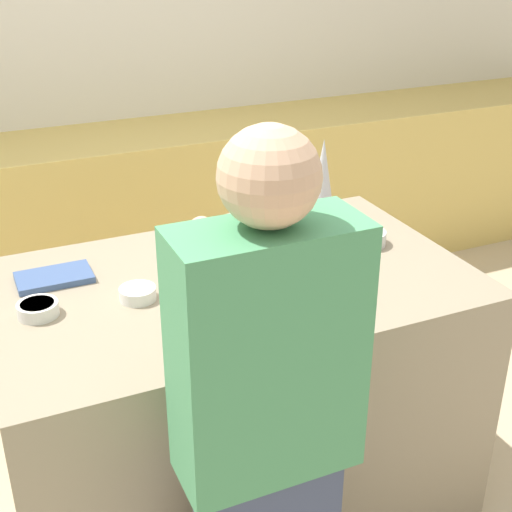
% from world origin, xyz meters
% --- Properties ---
extents(ground_plane, '(12.00, 12.00, 0.00)m').
position_xyz_m(ground_plane, '(0.00, 0.00, 0.00)').
color(ground_plane, '#C6B28E').
extents(wall_back, '(8.00, 0.05, 2.60)m').
position_xyz_m(wall_back, '(0.00, 1.98, 1.30)').
color(wall_back, white).
rests_on(wall_back, ground_plane).
extents(back_cabinet_block, '(6.00, 0.60, 0.90)m').
position_xyz_m(back_cabinet_block, '(0.00, 1.65, 0.45)').
color(back_cabinet_block, '#DBBC60').
rests_on(back_cabinet_block, ground_plane).
extents(kitchen_island, '(1.46, 0.90, 0.89)m').
position_xyz_m(kitchen_island, '(0.00, 0.00, 0.44)').
color(kitchen_island, gray).
rests_on(kitchen_island, ground_plane).
extents(baking_tray, '(0.36, 0.33, 0.01)m').
position_xyz_m(baking_tray, '(0.16, -0.11, 0.89)').
color(baking_tray, '#9E9EA8').
rests_on(baking_tray, kitchen_island).
extents(gingerbread_house, '(0.17, 0.18, 0.26)m').
position_xyz_m(gingerbread_house, '(0.16, -0.11, 1.00)').
color(gingerbread_house, brown).
rests_on(gingerbread_house, baking_tray).
extents(decorative_tree, '(0.12, 0.12, 0.36)m').
position_xyz_m(decorative_tree, '(0.38, 0.13, 1.07)').
color(decorative_tree, silver).
rests_on(decorative_tree, kitchen_island).
extents(candy_bowl_far_left, '(0.11, 0.11, 0.04)m').
position_xyz_m(candy_bowl_far_left, '(-0.30, -0.01, 0.91)').
color(candy_bowl_far_left, white).
rests_on(candy_bowl_far_left, kitchen_island).
extents(candy_bowl_center_rear, '(0.10, 0.10, 0.05)m').
position_xyz_m(candy_bowl_center_rear, '(0.51, 0.36, 0.92)').
color(candy_bowl_center_rear, silver).
rests_on(candy_bowl_center_rear, kitchen_island).
extents(candy_bowl_near_tray_right, '(0.11, 0.11, 0.04)m').
position_xyz_m(candy_bowl_near_tray_right, '(-0.58, 0.01, 0.91)').
color(candy_bowl_near_tray_right, white).
rests_on(candy_bowl_near_tray_right, kitchen_island).
extents(candy_bowl_far_right, '(0.11, 0.11, 0.04)m').
position_xyz_m(candy_bowl_far_right, '(0.16, 0.35, 0.91)').
color(candy_bowl_far_right, white).
rests_on(candy_bowl_far_right, kitchen_island).
extents(candy_bowl_beside_tree, '(0.13, 0.13, 0.05)m').
position_xyz_m(candy_bowl_beside_tree, '(0.51, 0.05, 0.91)').
color(candy_bowl_beside_tree, silver).
rests_on(candy_bowl_beside_tree, kitchen_island).
extents(candy_bowl_near_tray_left, '(0.13, 0.13, 0.05)m').
position_xyz_m(candy_bowl_near_tray_left, '(0.23, 0.16, 0.92)').
color(candy_bowl_near_tray_left, white).
rests_on(candy_bowl_near_tray_left, kitchen_island).
extents(candy_bowl_front_corner, '(0.10, 0.10, 0.05)m').
position_xyz_m(candy_bowl_front_corner, '(-0.02, 0.21, 0.92)').
color(candy_bowl_front_corner, silver).
rests_on(candy_bowl_front_corner, kitchen_island).
extents(cookbook, '(0.22, 0.14, 0.02)m').
position_xyz_m(cookbook, '(-0.50, 0.21, 0.90)').
color(cookbook, '#3F598C').
rests_on(cookbook, kitchen_island).
extents(person, '(0.41, 0.51, 1.55)m').
position_xyz_m(person, '(-0.18, -0.64, 0.80)').
color(person, '#424C6B').
rests_on(person, ground_plane).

